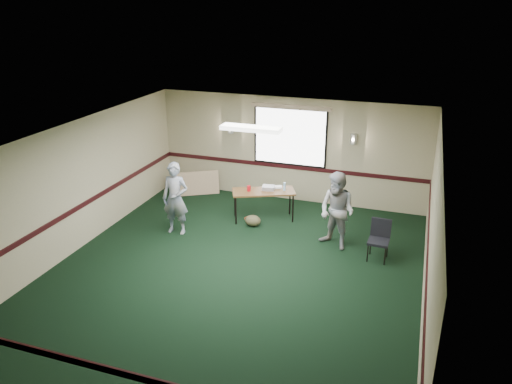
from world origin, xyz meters
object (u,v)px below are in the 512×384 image
(folding_table, at_px, (264,193))
(projector, at_px, (268,188))
(conference_chair, at_px, (380,236))
(person_left, at_px, (175,198))
(person_right, at_px, (337,211))

(folding_table, bearing_deg, projector, 27.98)
(folding_table, height_order, conference_chair, conference_chair)
(person_left, bearing_deg, projector, 35.89)
(conference_chair, bearing_deg, person_right, 171.17)
(folding_table, relative_size, projector, 5.62)
(conference_chair, xyz_separation_m, person_right, (-0.92, 0.19, 0.35))
(folding_table, height_order, projector, projector)
(folding_table, xyz_separation_m, person_left, (-1.64, -1.31, 0.15))
(person_left, bearing_deg, folding_table, 35.09)
(projector, xyz_separation_m, person_left, (-1.73, -1.41, 0.05))
(person_left, height_order, person_right, person_right)
(conference_chair, xyz_separation_m, person_left, (-4.46, -0.26, 0.34))
(projector, distance_m, person_right, 2.05)
(person_left, relative_size, person_right, 0.99)
(projector, bearing_deg, folding_table, -138.30)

